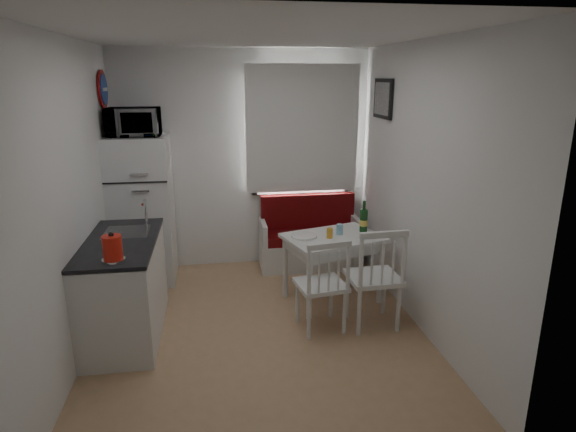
% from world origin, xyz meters
% --- Properties ---
extents(floor, '(3.00, 3.50, 0.02)m').
position_xyz_m(floor, '(0.00, 0.00, 0.00)').
color(floor, tan).
rests_on(floor, ground).
extents(ceiling, '(3.00, 3.50, 0.02)m').
position_xyz_m(ceiling, '(0.00, 0.00, 2.60)').
color(ceiling, white).
rests_on(ceiling, wall_back).
extents(wall_back, '(3.00, 0.02, 2.60)m').
position_xyz_m(wall_back, '(0.00, 1.75, 1.30)').
color(wall_back, white).
rests_on(wall_back, floor).
extents(wall_front, '(3.00, 0.02, 2.60)m').
position_xyz_m(wall_front, '(0.00, -1.75, 1.30)').
color(wall_front, white).
rests_on(wall_front, floor).
extents(wall_left, '(0.02, 3.50, 2.60)m').
position_xyz_m(wall_left, '(-1.50, 0.00, 1.30)').
color(wall_left, white).
rests_on(wall_left, floor).
extents(wall_right, '(0.02, 3.50, 2.60)m').
position_xyz_m(wall_right, '(1.50, 0.00, 1.30)').
color(wall_right, white).
rests_on(wall_right, floor).
extents(window, '(1.22, 0.06, 1.47)m').
position_xyz_m(window, '(0.70, 1.72, 1.62)').
color(window, white).
rests_on(window, wall_back).
extents(curtain, '(1.35, 0.02, 1.50)m').
position_xyz_m(curtain, '(0.70, 1.65, 1.68)').
color(curtain, white).
rests_on(curtain, wall_back).
extents(kitchen_counter, '(0.62, 1.32, 1.16)m').
position_xyz_m(kitchen_counter, '(-1.20, 0.16, 0.46)').
color(kitchen_counter, white).
rests_on(kitchen_counter, floor).
extents(wall_sign, '(0.03, 0.40, 0.40)m').
position_xyz_m(wall_sign, '(-1.47, 1.45, 2.15)').
color(wall_sign, navy).
rests_on(wall_sign, wall_left).
extents(picture_frame, '(0.04, 0.52, 0.42)m').
position_xyz_m(picture_frame, '(1.48, 1.10, 2.05)').
color(picture_frame, black).
rests_on(picture_frame, wall_right).
extents(bench, '(1.23, 0.47, 0.88)m').
position_xyz_m(bench, '(0.77, 1.51, 0.29)').
color(bench, white).
rests_on(bench, floor).
extents(dining_table, '(1.09, 0.90, 0.71)m').
position_xyz_m(dining_table, '(0.82, 0.53, 0.63)').
color(dining_table, white).
rests_on(dining_table, floor).
extents(chair_left, '(0.48, 0.47, 0.49)m').
position_xyz_m(chair_left, '(0.57, -0.13, 0.56)').
color(chair_left, white).
rests_on(chair_left, floor).
extents(chair_right, '(0.48, 0.46, 0.53)m').
position_xyz_m(chair_right, '(1.07, -0.14, 0.61)').
color(chair_right, white).
rests_on(chair_right, floor).
extents(fridge, '(0.67, 0.67, 1.66)m').
position_xyz_m(fridge, '(-1.18, 1.40, 0.83)').
color(fridge, white).
rests_on(fridge, floor).
extents(microwave, '(0.54, 0.37, 0.30)m').
position_xyz_m(microwave, '(-1.18, 1.35, 1.81)').
color(microwave, white).
rests_on(microwave, fridge).
extents(kettle, '(0.18, 0.18, 0.24)m').
position_xyz_m(kettle, '(-1.15, -0.38, 1.02)').
color(kettle, red).
rests_on(kettle, kitchen_counter).
extents(wine_bottle, '(0.08, 0.08, 0.33)m').
position_xyz_m(wine_bottle, '(1.17, 0.63, 0.87)').
color(wine_bottle, '#154218').
rests_on(wine_bottle, dining_table).
extents(drinking_glass_orange, '(0.06, 0.06, 0.10)m').
position_xyz_m(drinking_glass_orange, '(0.77, 0.48, 0.76)').
color(drinking_glass_orange, orange).
rests_on(drinking_glass_orange, dining_table).
extents(drinking_glass_blue, '(0.07, 0.07, 0.11)m').
position_xyz_m(drinking_glass_blue, '(0.90, 0.58, 0.76)').
color(drinking_glass_blue, '#87C9E7').
rests_on(drinking_glass_blue, dining_table).
extents(plate, '(0.26, 0.26, 0.02)m').
position_xyz_m(plate, '(0.52, 0.55, 0.72)').
color(plate, white).
rests_on(plate, dining_table).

